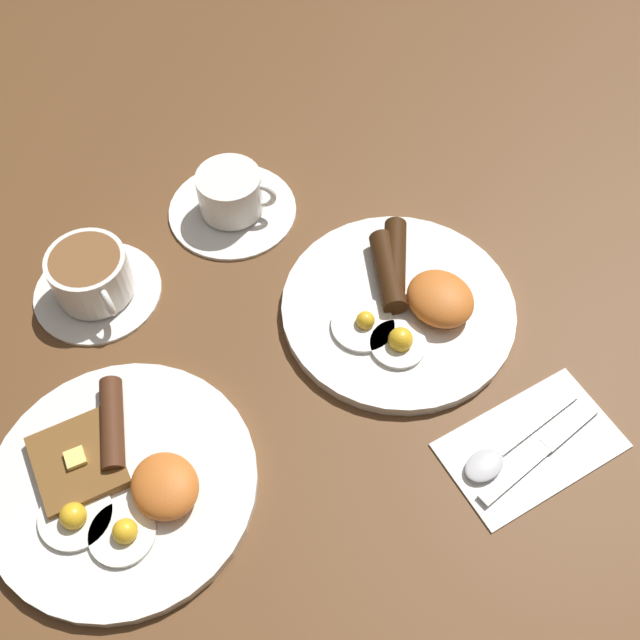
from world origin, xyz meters
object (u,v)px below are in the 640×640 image
breakfast_plate_near (402,304)px  teacup_near (231,198)px  breakfast_plate_far (122,482)px  knife (546,446)px  spoon (496,456)px  teacup_far (93,279)px

breakfast_plate_near → teacup_near: 0.27m
breakfast_plate_near → breakfast_plate_far: breakfast_plate_near is taller
knife → teacup_near: bearing=-82.3°
spoon → breakfast_plate_near: bearing=-102.1°
teacup_near → breakfast_plate_far: bearing=131.2°
knife → teacup_far: bearing=-60.6°
breakfast_plate_near → spoon: bearing=169.1°
teacup_far → spoon: teacup_far is taller
teacup_near → knife: bearing=-169.2°
teacup_far → spoon: (-0.45, -0.25, -0.02)m
teacup_far → teacup_near: bearing=-85.2°
breakfast_plate_near → teacup_far: bearing=50.4°
teacup_near → knife: (-0.49, -0.09, -0.02)m
spoon → knife: bearing=155.5°
breakfast_plate_near → breakfast_plate_far: size_ratio=1.00×
breakfast_plate_far → teacup_near: (0.26, -0.30, 0.01)m
breakfast_plate_far → knife: 0.45m
teacup_near → knife: teacup_near is taller
teacup_near → teacup_far: 0.21m
breakfast_plate_near → teacup_near: size_ratio=1.66×
breakfast_plate_near → teacup_near: (0.25, 0.08, 0.01)m
breakfast_plate_near → spoon: 0.21m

